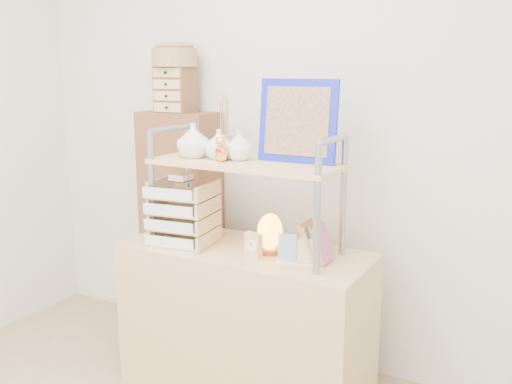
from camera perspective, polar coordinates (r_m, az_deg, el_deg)
room_shell at (r=1.95m, az=-13.68°, el=14.91°), size 3.42×3.41×2.61m
desk at (r=2.87m, az=-1.05°, el=-12.84°), size 1.20×0.50×0.75m
cabinet at (r=3.39m, az=-7.45°, el=-3.50°), size 0.45×0.24×1.35m
hutch at (r=2.65m, az=-1.45°, el=3.63°), size 0.90×0.34×0.80m
letter_tray at (r=2.81m, az=-7.34°, el=-2.36°), size 0.32×0.30×0.35m
salt_lamp at (r=2.65m, az=1.41°, el=-4.11°), size 0.12×0.12×0.19m
desk_clock at (r=2.59m, az=-0.26°, el=-5.36°), size 0.09×0.05×0.12m
postcard_stand at (r=2.53m, az=4.04°, el=-6.35°), size 0.18×0.09×0.13m
drawer_chest at (r=3.25m, az=-8.09°, el=10.10°), size 0.20×0.16×0.25m
woven_basket at (r=3.25m, az=-8.16°, el=13.19°), size 0.25×0.25×0.10m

